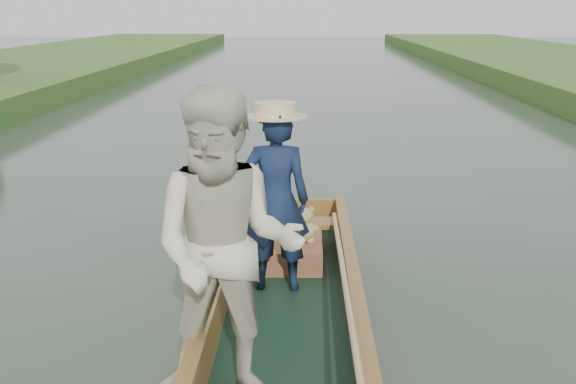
{
  "coord_description": "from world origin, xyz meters",
  "views": [
    {
      "loc": [
        0.14,
        -5.02,
        2.38
      ],
      "look_at": [
        0.0,
        0.6,
        0.95
      ],
      "focal_mm": 45.0,
      "sensor_mm": 36.0,
      "label": 1
    }
  ],
  "objects": [
    {
      "name": "trees_far",
      "position": [
        1.32,
        7.8,
        2.41
      ],
      "size": [
        21.7,
        12.3,
        4.18
      ],
      "color": "#47331E",
      "rests_on": "ground"
    },
    {
      "name": "ground",
      "position": [
        0.0,
        0.0,
        0.0
      ],
      "size": [
        120.0,
        120.0,
        0.0
      ],
      "primitive_type": "plane",
      "color": "#283D30",
      "rests_on": "ground"
    },
    {
      "name": "punt",
      "position": [
        -0.17,
        -0.33,
        0.68
      ],
      "size": [
        1.34,
        5.0,
        1.98
      ],
      "color": "black",
      "rests_on": "ground"
    }
  ]
}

